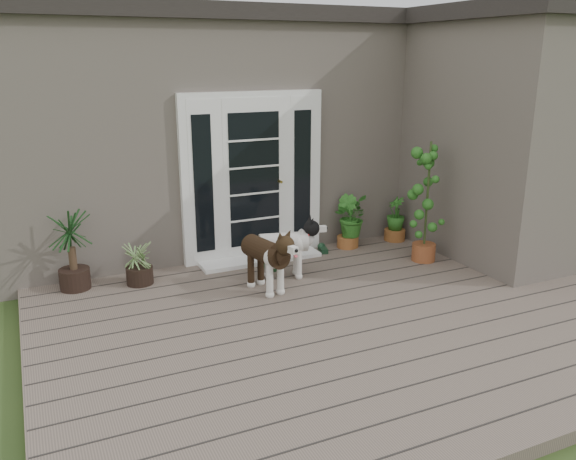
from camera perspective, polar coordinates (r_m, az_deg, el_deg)
name	(u,v)px	position (r m, az deg, el deg)	size (l,w,h in m)	color
deck	(352,323)	(6.11, 6.25, -8.97)	(6.20, 4.60, 0.12)	#6B5B4C
house_main	(217,130)	(9.47, -6.92, 9.62)	(7.40, 4.00, 3.10)	#665E54
roof_main	(213,20)	(9.41, -7.29, 19.63)	(7.60, 4.20, 0.20)	#2D2826
house_wing	(502,146)	(8.27, 20.18, 7.71)	(1.60, 2.40, 3.10)	#665E54
roof_wing	(517,13)	(8.21, 21.39, 19.13)	(1.80, 2.60, 0.20)	#2D2826
door_unit	(253,177)	(7.55, -3.41, 5.19)	(1.90, 0.14, 2.15)	white
door_step	(260,259)	(7.65, -2.72, -2.80)	(1.60, 0.40, 0.05)	white
brindle_dog	(265,262)	(6.58, -2.21, -3.15)	(0.35, 0.83, 0.69)	#2F1E11
white_dog	(284,252)	(6.97, -0.44, -2.17)	(0.33, 0.77, 0.64)	white
spider_plant	(139,261)	(7.02, -14.35, -2.97)	(0.52, 0.52, 0.55)	#759058
yucca	(72,250)	(7.03, -20.34, -1.81)	(0.65, 0.65, 0.94)	black
herb_a	(350,225)	(8.14, 6.10, 0.51)	(0.50, 0.50, 0.64)	#235919
herb_b	(347,229)	(8.13, 5.79, 0.09)	(0.35, 0.35, 0.53)	#194D16
herb_c	(395,224)	(8.56, 10.41, 0.62)	(0.32, 0.32, 0.50)	#1E621C
sapling	(427,200)	(7.63, 13.41, 2.82)	(0.47, 0.47, 1.61)	#18551C
clog_left	(270,264)	(7.37, -1.77, -3.36)	(0.16, 0.34, 0.10)	#153619
clog_right	(323,249)	(7.99, 3.43, -1.84)	(0.13, 0.27, 0.08)	black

